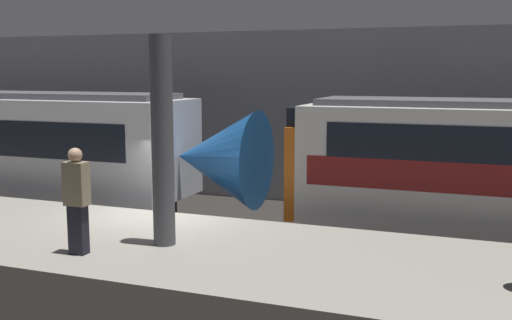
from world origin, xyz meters
TOP-DOWN VIEW (x-y plane):
  - ground_plane at (0.00, 0.00)m, footprint 120.00×120.00m
  - platform at (0.00, -2.04)m, footprint 40.00×4.09m
  - station_rear_barrier at (0.00, 6.95)m, footprint 50.00×0.15m
  - support_pillar_near at (1.25, -2.17)m, footprint 0.38×0.38m
  - person_waiting at (0.20, -3.15)m, footprint 0.38×0.24m

SIDE VIEW (x-z plane):
  - ground_plane at x=0.00m, z-range 0.00..0.00m
  - platform at x=0.00m, z-range 0.00..1.13m
  - person_waiting at x=0.20m, z-range 1.18..2.94m
  - station_rear_barrier at x=0.00m, z-range 0.00..5.37m
  - support_pillar_near at x=1.25m, z-range 1.13..4.71m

